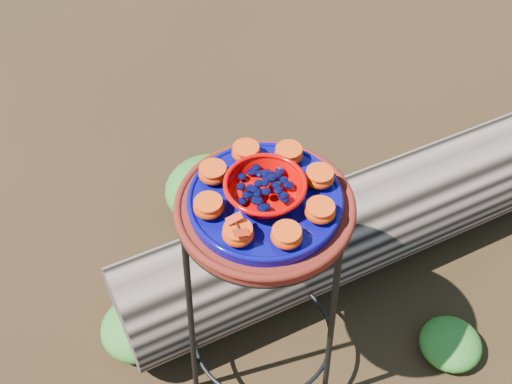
# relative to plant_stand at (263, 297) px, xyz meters

# --- Properties ---
(ground) EXTENTS (60.00, 60.00, 0.00)m
(ground) POSITION_rel_plant_stand_xyz_m (0.00, 0.00, -0.35)
(ground) COLOR black
(plant_stand) EXTENTS (0.44, 0.44, 0.70)m
(plant_stand) POSITION_rel_plant_stand_xyz_m (0.00, 0.00, 0.00)
(plant_stand) COLOR black
(plant_stand) RESTS_ON ground
(terracotta_saucer) EXTENTS (0.40, 0.40, 0.03)m
(terracotta_saucer) POSITION_rel_plant_stand_xyz_m (0.00, 0.00, 0.37)
(terracotta_saucer) COLOR #58120B
(terracotta_saucer) RESTS_ON plant_stand
(cobalt_plate) EXTENTS (0.34, 0.34, 0.02)m
(cobalt_plate) POSITION_rel_plant_stand_xyz_m (0.00, 0.00, 0.39)
(cobalt_plate) COLOR #090644
(cobalt_plate) RESTS_ON terracotta_saucer
(red_bowl) EXTENTS (0.17, 0.17, 0.05)m
(red_bowl) POSITION_rel_plant_stand_xyz_m (0.00, 0.00, 0.43)
(red_bowl) COLOR #BF0200
(red_bowl) RESTS_ON cobalt_plate
(glass_gems) EXTENTS (0.13, 0.13, 0.02)m
(glass_gems) POSITION_rel_plant_stand_xyz_m (0.00, 0.00, 0.46)
(glass_gems) COLOR black
(glass_gems) RESTS_ON red_bowl
(orange_half_0) EXTENTS (0.07, 0.07, 0.04)m
(orange_half_0) POSITION_rel_plant_stand_xyz_m (-0.05, -0.12, 0.42)
(orange_half_0) COLOR #C74200
(orange_half_0) RESTS_ON cobalt_plate
(orange_half_1) EXTENTS (0.07, 0.07, 0.04)m
(orange_half_1) POSITION_rel_plant_stand_xyz_m (0.05, -0.12, 0.42)
(orange_half_1) COLOR #C74200
(orange_half_1) RESTS_ON cobalt_plate
(orange_half_2) EXTENTS (0.07, 0.07, 0.04)m
(orange_half_2) POSITION_rel_plant_stand_xyz_m (0.12, -0.05, 0.42)
(orange_half_2) COLOR #C74200
(orange_half_2) RESTS_ON cobalt_plate
(orange_half_3) EXTENTS (0.07, 0.07, 0.04)m
(orange_half_3) POSITION_rel_plant_stand_xyz_m (0.12, 0.05, 0.42)
(orange_half_3) COLOR #C74200
(orange_half_3) RESTS_ON cobalt_plate
(orange_half_4) EXTENTS (0.07, 0.07, 0.04)m
(orange_half_4) POSITION_rel_plant_stand_xyz_m (0.05, 0.12, 0.42)
(orange_half_4) COLOR #C74200
(orange_half_4) RESTS_ON cobalt_plate
(orange_half_5) EXTENTS (0.07, 0.07, 0.04)m
(orange_half_5) POSITION_rel_plant_stand_xyz_m (-0.05, 0.12, 0.42)
(orange_half_5) COLOR #C74200
(orange_half_5) RESTS_ON cobalt_plate
(orange_half_6) EXTENTS (0.07, 0.07, 0.04)m
(orange_half_6) POSITION_rel_plant_stand_xyz_m (-0.12, 0.05, 0.42)
(orange_half_6) COLOR #C74200
(orange_half_6) RESTS_ON cobalt_plate
(orange_half_7) EXTENTS (0.07, 0.07, 0.04)m
(orange_half_7) POSITION_rel_plant_stand_xyz_m (-0.12, -0.05, 0.42)
(orange_half_7) COLOR #C74200
(orange_half_7) RESTS_ON cobalt_plate
(butterfly) EXTENTS (0.09, 0.07, 0.01)m
(butterfly) POSITION_rel_plant_stand_xyz_m (-0.05, -0.12, 0.45)
(butterfly) COLOR #B8270E
(butterfly) RESTS_ON orange_half_0
(driftwood_log) EXTENTS (1.74, 1.30, 0.33)m
(driftwood_log) POSITION_rel_plant_stand_xyz_m (0.33, 0.45, -0.19)
(driftwood_log) COLOR black
(driftwood_log) RESTS_ON ground
(foliage_left) EXTENTS (0.24, 0.24, 0.12)m
(foliage_left) POSITION_rel_plant_stand_xyz_m (-0.39, 0.04, -0.29)
(foliage_left) COLOR #176E15
(foliage_left) RESTS_ON ground
(foliage_right) EXTENTS (0.19, 0.19, 0.10)m
(foliage_right) POSITION_rel_plant_stand_xyz_m (0.57, 0.07, -0.30)
(foliage_right) COLOR #176E15
(foliage_right) RESTS_ON ground
(foliage_back) EXTENTS (0.34, 0.34, 0.17)m
(foliage_back) POSITION_rel_plant_stand_xyz_m (-0.23, 0.61, -0.27)
(foliage_back) COLOR #176E15
(foliage_back) RESTS_ON ground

